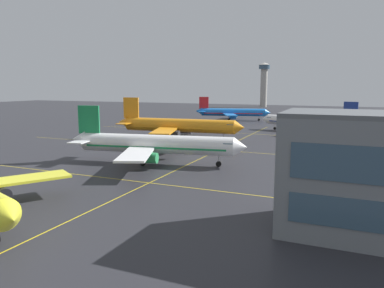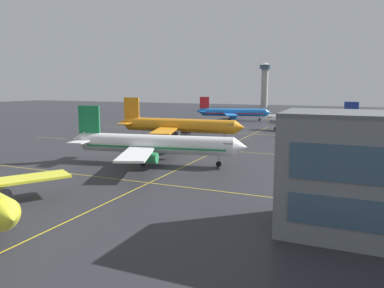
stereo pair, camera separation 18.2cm
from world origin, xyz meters
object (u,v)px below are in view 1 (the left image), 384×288
Objects in this scene: airliner_far_left_stand at (309,122)px; airliner_second_row at (154,144)px; airliner_third_row at (177,126)px; airliner_far_right_stand at (232,112)px; control_tower at (264,81)px.

airliner_second_row is at bearing -109.39° from airliner_far_left_stand.
airliner_third_row is at bearing -134.88° from airliner_far_left_stand.
airliner_third_row is 1.16× the size of airliner_far_right_stand.
control_tower is at bearing 94.76° from airliner_third_row.
airliner_third_row is (-10.64, 33.68, 0.21)m from airliner_second_row.
airliner_second_row reaches higher than airliner_far_right_stand.
control_tower is at bearing 95.58° from airliner_far_right_stand.
airliner_far_right_stand is at bearing 139.19° from airliner_far_left_stand.
control_tower is at bearing 108.28° from airliner_far_left_stand.
airliner_far_right_stand is (-14.61, 102.09, -0.35)m from airliner_second_row.
airliner_second_row reaches higher than airliner_far_left_stand.
airliner_far_right_stand is 120.73m from control_tower.
airliner_second_row is 1.09× the size of airliner_far_left_stand.
airliner_third_row is 188.78m from control_tower.
airliner_far_left_stand is 161.47m from control_tower.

